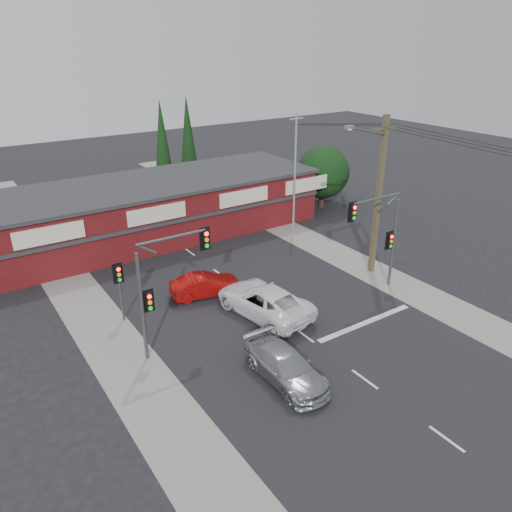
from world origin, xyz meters
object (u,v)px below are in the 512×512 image
utility_pole (377,192)px  red_sedan (205,285)px  silver_suv (286,367)px  shop_building (149,209)px  white_suv (264,300)px

utility_pole → red_sedan: bearing=163.8°
red_sedan → utility_pole: size_ratio=0.41×
silver_suv → utility_pole: bearing=28.8°
shop_building → red_sedan: bearing=-96.0°
white_suv → silver_suv: white_suv is taller
red_sedan → utility_pole: 11.92m
white_suv → shop_building: (-0.52, 14.65, 1.30)m
white_suv → utility_pole: bearing=175.8°
red_sedan → utility_pole: bearing=-95.1°
silver_suv → utility_pole: (11.35, 5.96, 4.69)m
shop_building → utility_pole: bearing=-56.2°
white_suv → red_sedan: 4.07m
silver_suv → shop_building: (1.99, 19.96, 1.43)m
red_sedan → shop_building: size_ratio=0.15×
utility_pole → shop_building: bearing=123.8°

